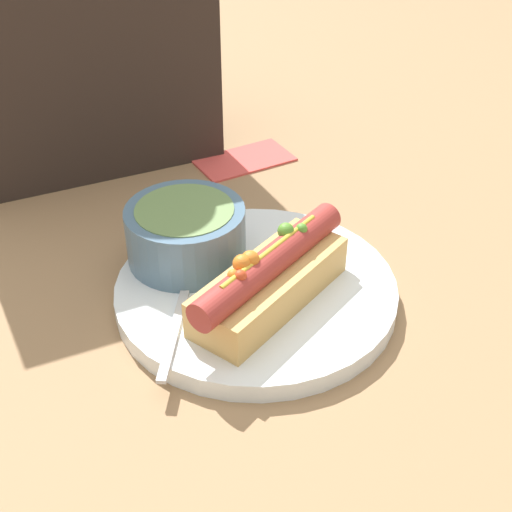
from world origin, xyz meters
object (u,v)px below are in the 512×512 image
(soup_bowl, at_px, (186,232))
(seated_diner, at_px, (66,9))
(hot_dog, at_px, (266,279))
(spoon, at_px, (184,294))

(soup_bowl, xyz_separation_m, seated_diner, (-0.03, 0.30, 0.15))
(seated_diner, bearing_deg, hot_dog, -79.55)
(hot_dog, bearing_deg, soup_bowl, 84.78)
(soup_bowl, height_order, spoon, soup_bowl)
(hot_dog, height_order, soup_bowl, hot_dog)
(spoon, bearing_deg, hot_dog, -91.10)
(hot_dog, bearing_deg, seated_diner, 72.57)
(hot_dog, relative_size, spoon, 1.24)
(soup_bowl, xyz_separation_m, spoon, (-0.03, -0.06, -0.03))
(spoon, height_order, seated_diner, seated_diner)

